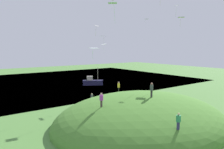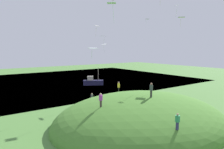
# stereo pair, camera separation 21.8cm
# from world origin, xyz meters

# --- Properties ---
(ground_plane) EXTENTS (160.00, 160.00, 0.00)m
(ground_plane) POSITION_xyz_m (0.00, 0.00, 0.00)
(ground_plane) COLOR #4F823A
(lake_water) EXTENTS (52.75, 80.00, 0.40)m
(lake_water) POSITION_xyz_m (-29.03, 0.00, -0.20)
(lake_water) COLOR #2F6582
(lake_water) RESTS_ON ground_plane
(grass_hill) EXTENTS (20.21, 23.69, 7.25)m
(grass_hill) POSITION_xyz_m (10.66, -3.80, 0.00)
(grass_hill) COLOR #487F2D
(grass_hill) RESTS_ON ground_plane
(boat_on_lake) EXTENTS (3.85, 5.11, 4.57)m
(boat_on_lake) POSITION_xyz_m (-17.22, 5.66, 0.84)
(boat_on_lake) COLOR #1F1D41
(boat_on_lake) RESTS_ON lake_water
(person_with_child) EXTENTS (0.53, 0.53, 1.81)m
(person_with_child) POSITION_xyz_m (12.27, -3.73, 4.73)
(person_with_child) COLOR #312D2F
(person_with_child) RESTS_ON grass_hill
(person_on_hilltop) EXTENTS (0.54, 0.54, 1.57)m
(person_on_hilltop) POSITION_xyz_m (10.71, -10.11, 4.05)
(person_on_hilltop) COLOR #413032
(person_on_hilltop) RESTS_ON grass_hill
(person_watching_kites) EXTENTS (0.50, 0.50, 1.79)m
(person_watching_kites) POSITION_xyz_m (3.23, -1.75, 3.52)
(person_watching_kites) COLOR black
(person_watching_kites) RESTS_ON grass_hill
(person_near_shore) EXTENTS (0.57, 0.57, 1.60)m
(person_near_shore) POSITION_xyz_m (18.48, -6.79, 3.10)
(person_near_shore) COLOR navy
(person_near_shore) RESTS_ON grass_hill
(person_walking_path) EXTENTS (0.54, 0.54, 1.81)m
(person_walking_path) POSITION_xyz_m (0.74, -5.33, 1.65)
(person_walking_path) COLOR brown
(person_walking_path) RESTS_ON grass_hill
(kite_4) EXTENTS (0.63, 0.78, 1.89)m
(kite_4) POSITION_xyz_m (-6.78, 4.44, 19.51)
(kite_4) COLOR white
(kite_7) EXTENTS (0.93, 1.06, 1.05)m
(kite_7) POSITION_xyz_m (-6.43, 14.26, 16.42)
(kite_7) COLOR white
(kite_8) EXTENTS (0.88, 0.92, 1.77)m
(kite_8) POSITION_xyz_m (14.92, -11.65, 13.30)
(kite_8) COLOR white
(kite_9) EXTENTS (0.98, 1.12, 1.90)m
(kite_9) POSITION_xyz_m (-3.12, -1.83, 13.52)
(kite_9) COLOR silver
(kite_10) EXTENTS (0.69, 0.61, 2.18)m
(kite_10) POSITION_xyz_m (3.87, 11.66, 17.38)
(kite_10) COLOR white
(kite_11) EXTENTS (0.69, 0.92, 1.09)m
(kite_11) POSITION_xyz_m (11.80, -11.70, 9.55)
(kite_11) COLOR white
(kite_12) EXTENTS (1.16, 0.80, 1.63)m
(kite_12) POSITION_xyz_m (-3.63, 0.05, 10.28)
(kite_12) COLOR white
(kite_13) EXTENTS (1.39, 1.35, 1.74)m
(kite_13) POSITION_xyz_m (5.82, 10.58, 15.10)
(kite_13) COLOR silver
(kite_14) EXTENTS (0.95, 1.23, 1.60)m
(kite_14) POSITION_xyz_m (0.39, -2.86, 11.55)
(kite_14) COLOR white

